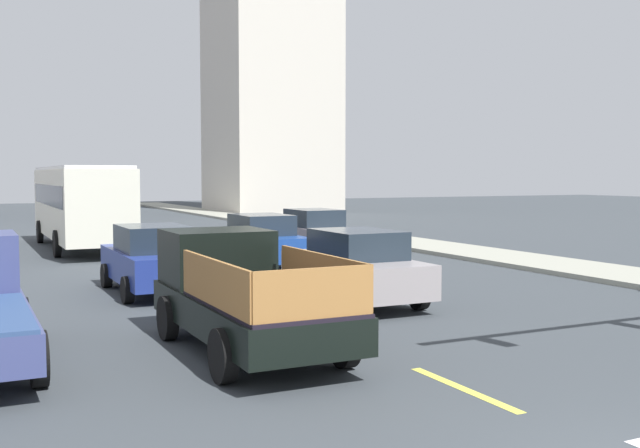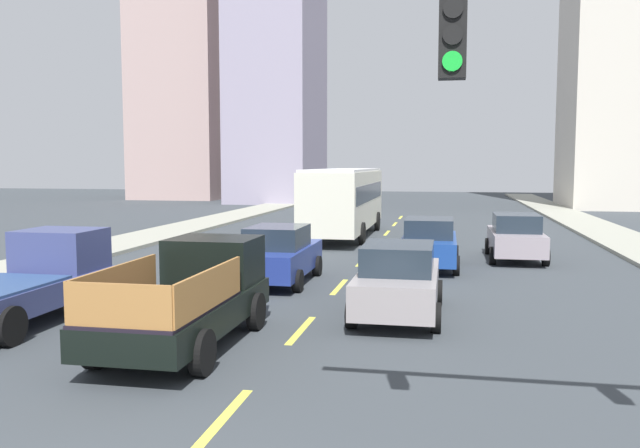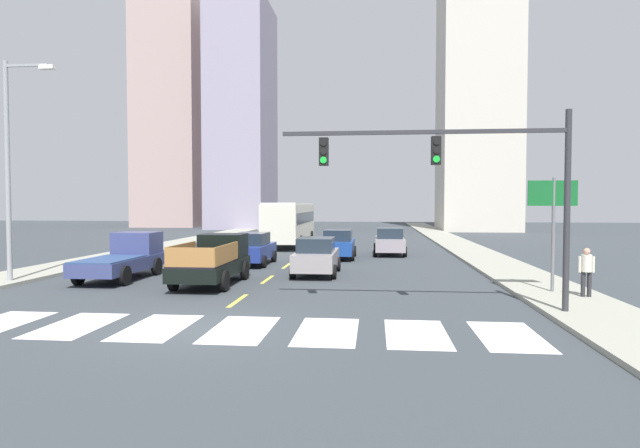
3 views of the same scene
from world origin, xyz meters
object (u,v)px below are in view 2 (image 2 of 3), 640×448
at_px(sedan_mid, 398,280).
at_px(sedan_near_left, 279,254).
at_px(pickup_dark, 31,280).
at_px(sedan_near_right, 429,243).
at_px(pickup_stakebed, 193,295).
at_px(sedan_far, 516,237).
at_px(city_bus, 345,197).

bearing_deg(sedan_mid, sedan_near_left, 138.81).
relative_size(pickup_dark, sedan_near_right, 1.18).
distance_m(pickup_stakebed, pickup_dark, 4.46).
xyz_separation_m(pickup_stakebed, sedan_near_right, (4.40, 10.24, -0.08)).
height_order(sedan_near_left, sedan_mid, same).
distance_m(sedan_near_left, sedan_mid, 5.29).
bearing_deg(sedan_near_left, pickup_stakebed, -93.03).
bearing_deg(pickup_stakebed, sedan_near_right, 68.79).
height_order(pickup_dark, sedan_far, pickup_dark).
relative_size(sedan_mid, sedan_far, 1.00).
height_order(pickup_dark, city_bus, city_bus).
height_order(pickup_dark, sedan_near_right, pickup_dark).
bearing_deg(pickup_dark, sedan_far, 42.02).
relative_size(pickup_stakebed, sedan_near_right, 1.18).
distance_m(pickup_stakebed, sedan_near_left, 6.59).
distance_m(pickup_dark, sedan_near_left, 7.09).
bearing_deg(pickup_stakebed, sedan_far, 61.65).
distance_m(pickup_stakebed, sedan_near_right, 11.15).
bearing_deg(sedan_near_right, city_bus, 116.17).
relative_size(pickup_dark, sedan_far, 1.18).
bearing_deg(pickup_dark, city_bus, 73.49).
height_order(sedan_near_left, sedan_far, same).
height_order(sedan_mid, sedan_far, same).
xyz_separation_m(pickup_stakebed, sedan_mid, (3.89, 2.96, -0.08)).
bearing_deg(sedan_near_right, sedan_near_left, -139.85).
relative_size(pickup_dark, sedan_mid, 1.18).
relative_size(pickup_stakebed, pickup_dark, 1.00).
bearing_deg(sedan_far, sedan_near_left, -139.79).
xyz_separation_m(sedan_near_left, sedan_mid, (3.85, -3.63, 0.00)).
distance_m(pickup_dark, sedan_far, 16.70).
relative_size(city_bus, sedan_far, 2.45).
xyz_separation_m(pickup_dark, sedan_near_left, (4.38, 5.57, -0.06)).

